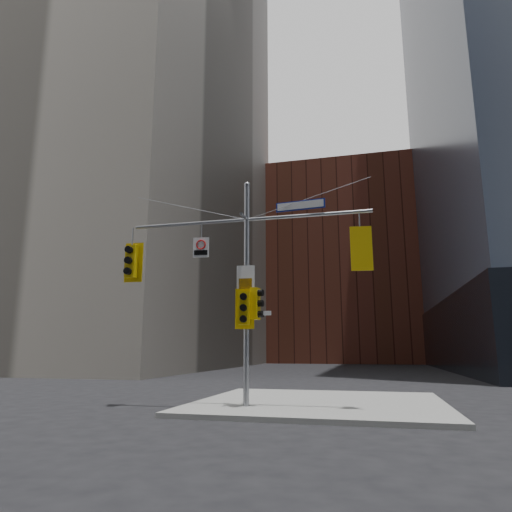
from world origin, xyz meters
The scene contains 14 objects.
ground centered at (0.00, 0.00, 0.00)m, with size 160.00×160.00×0.00m, color black.
sidewalk_corner centered at (2.00, 4.00, 0.07)m, with size 8.00×8.00×0.15m, color gray.
tower_nw centered at (-28.00, 32.00, 40.00)m, with size 36.00×36.00×80.00m, color gray.
brick_midrise centered at (0.00, 58.00, 14.00)m, with size 26.00×20.00×28.00m, color brown.
signal_assembly centered at (0.00, 1.99, 4.42)m, with size 8.00×0.80×7.30m.
traffic_light_west_arm centered at (-4.13, 2.01, 4.80)m, with size 0.66×0.52×1.39m.
traffic_light_east_arm centered at (3.59, 1.99, 4.80)m, with size 0.65×0.55×1.35m.
traffic_light_pole_side centered at (0.32, 1.99, 3.24)m, with size 0.41×0.35×1.00m.
traffic_light_pole_front centered at (0.00, 1.73, 3.08)m, with size 0.60×0.52×1.26m.
street_sign_blade centered at (1.77, 2.00, 6.35)m, with size 1.60×0.19×0.31m.
regulatory_sign_arm centered at (-1.57, 1.97, 5.17)m, with size 0.54×0.10×0.68m.
regulatory_sign_pole centered at (0.00, 1.88, 4.05)m, with size 0.57×0.08×0.75m.
street_blade_ew centered at (0.45, 2.00, 2.94)m, with size 0.69×0.04×0.14m.
street_blade_ns centered at (0.00, 2.45, 2.80)m, with size 0.12×0.72×0.15m.
Camera 1 is at (3.84, -11.87, 1.84)m, focal length 32.00 mm.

